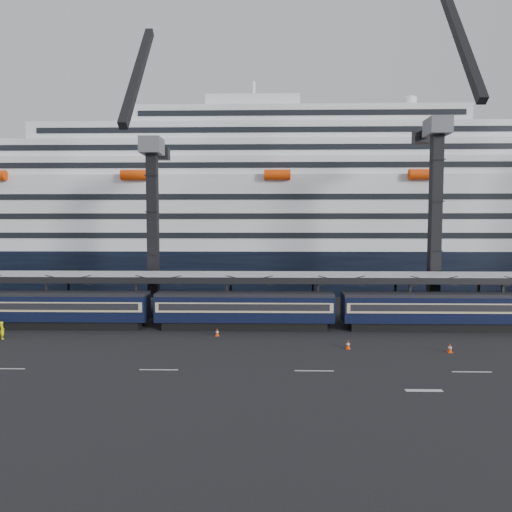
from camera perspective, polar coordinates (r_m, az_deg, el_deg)
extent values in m
plane|color=black|center=(40.40, 9.56, -12.23)|extent=(260.00, 260.00, 0.00)
cube|color=beige|center=(41.46, -28.81, -12.24)|extent=(3.00, 0.15, 0.02)
cube|color=beige|center=(37.10, -12.06, -13.73)|extent=(3.00, 0.15, 0.02)
cube|color=beige|center=(36.36, 7.28, -14.04)|extent=(3.00, 0.15, 0.02)
cube|color=beige|center=(39.44, 25.37, -12.95)|extent=(3.00, 0.15, 0.02)
cube|color=beige|center=(34.12, 20.25, -15.49)|extent=(2.50, 0.40, 0.02)
cube|color=black|center=(54.34, -23.22, -7.79)|extent=(17.48, 2.40, 0.90)
cube|color=black|center=(54.01, -23.27, -5.92)|extent=(19.00, 2.80, 2.70)
cube|color=#CBBD8F|center=(53.96, -23.28, -5.61)|extent=(18.62, 2.92, 1.05)
cube|color=black|center=(53.95, -23.28, -5.56)|extent=(17.86, 2.98, 0.70)
cube|color=black|center=(53.78, -23.32, -4.35)|extent=(19.00, 2.50, 0.35)
cube|color=black|center=(49.62, -1.44, -8.57)|extent=(17.48, 2.40, 0.90)
cube|color=black|center=(49.26, -1.44, -6.53)|extent=(19.00, 2.80, 2.70)
cube|color=#CBBD8F|center=(49.20, -1.44, -6.19)|extent=(18.62, 2.92, 1.05)
cube|color=black|center=(49.20, -1.44, -6.13)|extent=(17.86, 2.98, 0.70)
cube|color=black|center=(49.01, -1.44, -4.81)|extent=(19.00, 2.50, 0.35)
cube|color=black|center=(52.64, 21.10, -8.11)|extent=(17.48, 2.40, 0.90)
cube|color=black|center=(52.30, 21.15, -6.18)|extent=(19.00, 2.80, 2.70)
cube|color=#CBBD8F|center=(52.25, 21.16, -5.86)|extent=(18.62, 2.92, 1.05)
cube|color=black|center=(52.25, 21.16, -5.80)|extent=(17.86, 2.98, 0.70)
cube|color=black|center=(52.07, 21.20, -4.56)|extent=(19.00, 2.50, 0.35)
cube|color=#989AA0|center=(53.01, 7.43, -2.37)|extent=(130.00, 6.00, 0.25)
cube|color=black|center=(50.09, 7.80, -3.09)|extent=(130.00, 0.25, 0.70)
cube|color=black|center=(56.01, 7.10, -2.34)|extent=(130.00, 0.25, 0.70)
cube|color=black|center=(55.85, -24.65, -5.17)|extent=(0.25, 0.25, 5.40)
cube|color=black|center=(60.88, -22.35, -4.38)|extent=(0.25, 0.25, 5.40)
cube|color=black|center=(52.29, -14.69, -5.54)|extent=(0.25, 0.25, 5.40)
cube|color=black|center=(57.63, -13.17, -4.64)|extent=(0.25, 0.25, 5.40)
cube|color=black|center=(50.49, -3.66, -5.76)|extent=(0.25, 0.25, 5.40)
cube|color=black|center=(56.00, -3.17, -4.79)|extent=(0.25, 0.25, 5.40)
cube|color=black|center=(50.63, 7.75, -5.76)|extent=(0.25, 0.25, 5.40)
cube|color=black|center=(56.13, 7.10, -4.79)|extent=(0.25, 0.25, 5.40)
cube|color=black|center=(52.71, 18.67, -5.55)|extent=(0.25, 0.25, 5.40)
cube|color=black|center=(58.01, 17.01, -4.65)|extent=(0.25, 0.25, 5.40)
cube|color=black|center=(56.51, 28.43, -5.19)|extent=(0.25, 0.25, 5.40)
cube|color=black|center=(61.48, 26.04, -4.40)|extent=(0.25, 0.25, 5.40)
cube|color=black|center=(84.92, 5.09, -1.25)|extent=(200.00, 28.00, 7.00)
cube|color=silver|center=(84.59, 5.13, 5.17)|extent=(190.00, 26.88, 12.00)
cube|color=silver|center=(85.07, 5.17, 10.22)|extent=(160.00, 24.64, 3.00)
cube|color=black|center=(72.82, 5.85, 11.28)|extent=(153.60, 0.12, 0.90)
cube|color=silver|center=(85.45, 5.18, 12.22)|extent=(124.00, 21.84, 3.00)
cube|color=black|center=(74.64, 5.77, 13.42)|extent=(119.04, 0.12, 0.90)
cube|color=silver|center=(85.93, 5.19, 14.20)|extent=(90.00, 19.04, 3.00)
cube|color=black|center=(76.56, 5.70, 15.47)|extent=(86.40, 0.12, 0.90)
cube|color=silver|center=(86.52, 5.20, 16.16)|extent=(56.00, 16.24, 3.00)
cube|color=black|center=(78.57, 5.64, 17.41)|extent=(53.76, 0.12, 0.90)
cube|color=silver|center=(86.92, -0.32, 17.81)|extent=(16.00, 12.00, 2.50)
cylinder|color=silver|center=(90.74, 18.54, 17.34)|extent=(2.80, 2.80, 3.00)
cylinder|color=#F24007|center=(73.58, -14.99, 9.75)|extent=(4.00, 1.60, 1.60)
cylinder|color=#F24007|center=(70.76, 2.66, 10.12)|extent=(4.00, 1.60, 1.60)
cylinder|color=#F24007|center=(74.62, 20.06, 9.57)|extent=(4.00, 1.60, 1.60)
cube|color=#4D5054|center=(60.00, -12.62, -5.93)|extent=(4.50, 4.50, 2.00)
cube|color=black|center=(59.12, -12.76, 3.66)|extent=(1.30, 1.30, 18.00)
cube|color=#4D5054|center=(59.92, -12.91, 13.26)|extent=(2.60, 3.20, 2.00)
cube|color=black|center=(56.05, -14.58, 21.15)|extent=(0.90, 12.26, 14.37)
cube|color=black|center=(62.34, -12.34, 12.91)|extent=(0.90, 5.04, 0.90)
cube|color=black|center=(64.73, -11.80, 12.40)|extent=(2.20, 1.60, 1.60)
cube|color=#4D5054|center=(60.94, 21.22, -5.96)|extent=(4.50, 4.50, 2.00)
cube|color=black|center=(60.07, 21.48, 4.44)|extent=(1.30, 1.30, 20.00)
cube|color=#4D5054|center=(61.21, 21.76, 14.79)|extent=(2.60, 3.20, 2.00)
cube|color=black|center=(58.24, 24.14, 23.68)|extent=(0.90, 12.21, 16.90)
cube|color=black|center=(63.79, 20.85, 14.35)|extent=(0.90, 5.60, 0.90)
cube|color=black|center=(66.36, 20.01, 13.78)|extent=(2.20, 1.60, 1.60)
imported|color=#FFFC0D|center=(51.61, -29.15, -8.12)|extent=(0.75, 0.73, 1.74)
cube|color=#F24007|center=(46.78, -4.88, -9.90)|extent=(0.40, 0.40, 0.04)
cone|color=#F24007|center=(46.69, -4.88, -9.43)|extent=(0.33, 0.33, 0.75)
cylinder|color=white|center=(46.69, -4.88, -9.43)|extent=(0.28, 0.28, 0.13)
cube|color=#F24007|center=(42.85, 11.43, -11.27)|extent=(0.41, 0.41, 0.04)
cone|color=#F24007|center=(42.75, 11.43, -10.74)|extent=(0.35, 0.35, 0.78)
cylinder|color=white|center=(42.75, 11.43, -10.74)|extent=(0.29, 0.29, 0.13)
cube|color=#F24007|center=(44.31, 23.06, -11.01)|extent=(0.43, 0.43, 0.04)
cone|color=#F24007|center=(44.20, 23.08, -10.47)|extent=(0.36, 0.36, 0.81)
cylinder|color=white|center=(44.20, 23.08, -10.47)|extent=(0.30, 0.30, 0.13)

